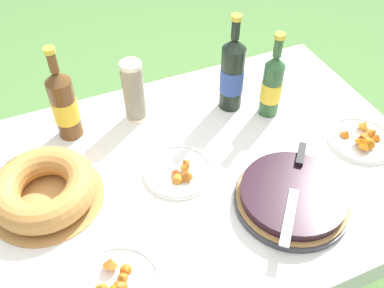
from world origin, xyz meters
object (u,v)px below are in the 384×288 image
at_px(cup_stack, 134,92).
at_px(cider_bottle_amber, 64,104).
at_px(serving_knife, 296,181).
at_px(snack_plate_left, 362,139).
at_px(cider_bottle_green, 272,85).
at_px(snack_plate_right, 179,171).
at_px(bundt_cake, 44,189).
at_px(snack_plate_near, 116,286).
at_px(juice_bottle_red, 232,74).
at_px(berry_tart, 292,197).

xyz_separation_m(cup_stack, cider_bottle_amber, (-0.23, 0.01, 0.01)).
bearing_deg(serving_knife, cider_bottle_amber, -93.30).
bearing_deg(snack_plate_left, cider_bottle_amber, 154.24).
bearing_deg(cider_bottle_green, snack_plate_right, -160.06).
relative_size(cider_bottle_green, snack_plate_right, 1.44).
bearing_deg(bundt_cake, serving_knife, -22.12).
xyz_separation_m(cider_bottle_green, snack_plate_near, (-0.68, -0.43, -0.11)).
bearing_deg(cider_bottle_green, bundt_cake, -173.81).
distance_m(cider_bottle_amber, snack_plate_near, 0.61).
xyz_separation_m(bundt_cake, juice_bottle_red, (0.68, 0.17, 0.09)).
distance_m(serving_knife, snack_plate_left, 0.35).
relative_size(cider_bottle_green, cider_bottle_amber, 0.94).
xyz_separation_m(cider_bottle_green, cider_bottle_amber, (-0.66, 0.16, 0.01)).
bearing_deg(berry_tart, snack_plate_near, -174.22).
distance_m(bundt_cake, cider_bottle_amber, 0.29).
height_order(serving_knife, snack_plate_near, serving_knife).
bearing_deg(berry_tart, snack_plate_left, 19.23).
xyz_separation_m(cider_bottle_amber, juice_bottle_red, (0.56, -0.08, 0.01)).
height_order(bundt_cake, snack_plate_near, bundt_cake).
xyz_separation_m(berry_tart, cider_bottle_green, (0.14, 0.38, 0.09)).
distance_m(berry_tart, bundt_cake, 0.71).
xyz_separation_m(serving_knife, juice_bottle_red, (0.02, 0.44, 0.07)).
height_order(serving_knife, cup_stack, cup_stack).
relative_size(juice_bottle_red, snack_plate_right, 1.63).
relative_size(bundt_cake, cider_bottle_green, 1.06).
relative_size(serving_knife, snack_plate_left, 1.38).
height_order(bundt_cake, snack_plate_left, bundt_cake).
bearing_deg(cup_stack, bundt_cake, -145.38).
bearing_deg(cider_bottle_amber, snack_plate_near, -91.49).
xyz_separation_m(bundt_cake, snack_plate_left, (0.99, -0.17, -0.03)).
relative_size(berry_tart, juice_bottle_red, 0.94).
bearing_deg(berry_tart, bundt_cake, 155.63).
relative_size(serving_knife, cup_stack, 1.32).
relative_size(cup_stack, snack_plate_left, 1.05).
distance_m(berry_tart, serving_knife, 0.05).
height_order(cider_bottle_amber, snack_plate_near, cider_bottle_amber).
relative_size(bundt_cake, snack_plate_near, 1.46).
bearing_deg(bundt_cake, cup_stack, 34.62).
height_order(berry_tart, serving_knife, serving_knife).
height_order(cider_bottle_amber, juice_bottle_red, juice_bottle_red).
distance_m(berry_tart, cider_bottle_green, 0.41).
xyz_separation_m(cup_stack, snack_plate_left, (0.64, -0.41, -0.10)).
bearing_deg(cider_bottle_amber, cider_bottle_green, -13.95).
xyz_separation_m(berry_tart, cider_bottle_amber, (-0.52, 0.54, 0.10)).
distance_m(bundt_cake, juice_bottle_red, 0.71).
bearing_deg(snack_plate_right, juice_bottle_red, 38.33).
bearing_deg(bundt_cake, snack_plate_right, -8.75).
relative_size(serving_knife, bundt_cake, 0.91).
xyz_separation_m(snack_plate_near, snack_plate_right, (0.28, 0.29, -0.00)).
height_order(bundt_cake, cup_stack, cup_stack).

